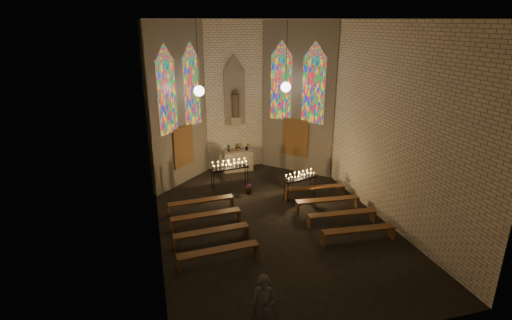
% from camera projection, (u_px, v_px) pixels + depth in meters
% --- Properties ---
extents(floor, '(12.00, 12.00, 0.00)m').
position_uv_depth(floor, '(271.00, 221.00, 14.63)').
color(floor, black).
rests_on(floor, ground).
extents(room, '(8.22, 12.43, 7.00)m').
position_uv_depth(room, '(248.00, 104.00, 16.46)').
color(room, '#F5E7CD').
rests_on(room, ground).
extents(altar, '(1.40, 0.60, 1.00)m').
position_uv_depth(altar, '(238.00, 161.00, 19.42)').
color(altar, '#ABA38C').
rests_on(altar, ground).
extents(flower_vase_left, '(0.19, 0.14, 0.36)m').
position_uv_depth(flower_vase_left, '(229.00, 148.00, 19.04)').
color(flower_vase_left, '#4C723F').
rests_on(flower_vase_left, altar).
extents(flower_vase_center, '(0.38, 0.33, 0.39)m').
position_uv_depth(flower_vase_center, '(238.00, 147.00, 19.27)').
color(flower_vase_center, '#4C723F').
rests_on(flower_vase_center, altar).
extents(flower_vase_right, '(0.20, 0.16, 0.36)m').
position_uv_depth(flower_vase_right, '(247.00, 147.00, 19.29)').
color(flower_vase_right, '#4C723F').
rests_on(flower_vase_right, altar).
extents(aisle_flower_pot, '(0.29, 0.29, 0.44)m').
position_uv_depth(aisle_flower_pot, '(249.00, 189.00, 16.87)').
color(aisle_flower_pot, '#4C723F').
rests_on(aisle_flower_pot, ground).
extents(votive_stand_left, '(1.69, 0.60, 1.22)m').
position_uv_depth(votive_stand_left, '(230.00, 166.00, 17.13)').
color(votive_stand_left, black).
rests_on(votive_stand_left, ground).
extents(votive_stand_right, '(1.48, 0.72, 1.06)m').
position_uv_depth(votive_stand_right, '(300.00, 177.00, 16.30)').
color(votive_stand_right, black).
rests_on(votive_stand_right, ground).
extents(pew_left_0, '(2.51, 0.53, 0.48)m').
position_uv_depth(pew_left_0, '(201.00, 202.00, 15.27)').
color(pew_left_0, brown).
rests_on(pew_left_0, ground).
extents(pew_right_0, '(2.51, 0.53, 0.48)m').
position_uv_depth(pew_right_0, '(315.00, 189.00, 16.45)').
color(pew_right_0, brown).
rests_on(pew_right_0, ground).
extents(pew_left_1, '(2.51, 0.53, 0.48)m').
position_uv_depth(pew_left_1, '(206.00, 216.00, 14.17)').
color(pew_left_1, brown).
rests_on(pew_left_1, ground).
extents(pew_right_1, '(2.51, 0.53, 0.48)m').
position_uv_depth(pew_right_1, '(327.00, 201.00, 15.36)').
color(pew_right_1, brown).
rests_on(pew_right_1, ground).
extents(pew_left_2, '(2.51, 0.53, 0.48)m').
position_uv_depth(pew_left_2, '(212.00, 232.00, 13.08)').
color(pew_left_2, brown).
rests_on(pew_left_2, ground).
extents(pew_right_2, '(2.51, 0.53, 0.48)m').
position_uv_depth(pew_right_2, '(342.00, 215.00, 14.27)').
color(pew_right_2, brown).
rests_on(pew_right_2, ground).
extents(pew_left_3, '(2.51, 0.53, 0.48)m').
position_uv_depth(pew_left_3, '(218.00, 252.00, 11.99)').
color(pew_left_3, brown).
rests_on(pew_left_3, ground).
extents(pew_right_3, '(2.51, 0.53, 0.48)m').
position_uv_depth(pew_right_3, '(359.00, 231.00, 13.17)').
color(pew_right_3, brown).
rests_on(pew_right_3, ground).
extents(visitor, '(0.69, 0.57, 1.63)m').
position_uv_depth(visitor, '(264.00, 307.00, 9.06)').
color(visitor, '#43434C').
rests_on(visitor, ground).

